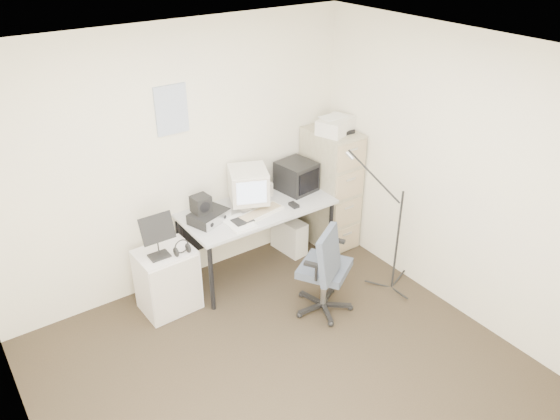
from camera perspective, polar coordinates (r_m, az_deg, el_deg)
floor at (r=4.54m, az=1.25°, el=-17.51°), size 3.60×3.60×0.01m
ceiling at (r=3.22m, az=1.73°, el=14.87°), size 3.60×3.60×0.01m
wall_back at (r=5.12m, az=-10.61°, el=5.01°), size 3.60×0.02×2.50m
wall_left at (r=3.23m, az=-26.11°, el=-13.72°), size 0.02×3.60×2.50m
wall_right at (r=4.89m, az=18.75°, el=2.73°), size 0.02×3.60×2.50m
wall_calendar at (r=4.92m, az=-11.28°, el=10.23°), size 0.30×0.02×0.44m
filing_cabinet at (r=5.89m, az=5.26°, el=2.27°), size 0.40×0.60×1.30m
printer at (r=5.58m, az=5.87°, el=8.78°), size 0.45×0.38×0.15m
desk at (r=5.52m, az=-2.30°, el=-3.03°), size 1.50×0.70×0.73m
crt_monitor at (r=5.27m, az=-3.32°, el=2.31°), size 0.47×0.48×0.39m
crt_tv at (r=5.60m, az=1.73°, el=3.55°), size 0.38×0.40×0.30m
desk_speaker at (r=5.51m, az=-1.29°, el=2.18°), size 0.09×0.09×0.14m
keyboard at (r=5.20m, az=-2.06°, el=-0.32°), size 0.51×0.25×0.03m
mouse at (r=5.33m, az=1.46°, el=0.53°), size 0.06×0.11×0.03m
radio_receiver at (r=5.11m, az=-7.44°, el=-0.67°), size 0.41×0.35×0.10m
radio_speaker at (r=5.06m, az=-8.27°, el=0.63°), size 0.17×0.16×0.16m
papers at (r=5.05m, az=-4.31°, el=-1.38°), size 0.23×0.31×0.02m
pc_tower at (r=5.90m, az=0.95°, el=-2.65°), size 0.22×0.43×0.38m
office_chair at (r=4.93m, az=4.68°, el=-5.91°), size 0.75×0.75×0.95m
side_cart at (r=5.13m, az=-11.68°, el=-7.16°), size 0.51×0.42×0.62m
music_stand at (r=4.79m, az=-12.75°, el=-2.63°), size 0.33×0.26×0.43m
headphones at (r=4.87m, az=-10.20°, el=-4.04°), size 0.16×0.16×0.03m
mic_stand at (r=5.19m, az=12.33°, el=-1.69°), size 0.03×0.03×1.39m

